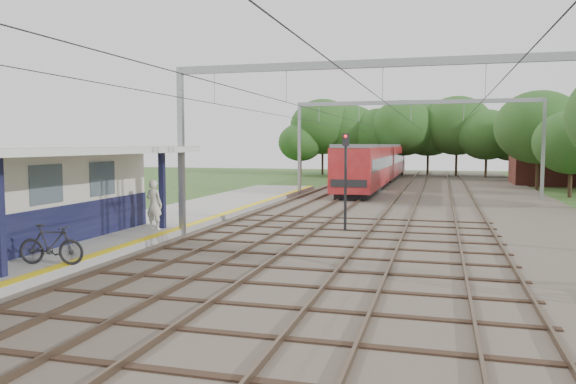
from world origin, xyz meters
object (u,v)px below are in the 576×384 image
(person, at_px, (154,205))
(bicycle, at_px, (51,245))
(train, at_px, (378,163))
(signal_post, at_px, (346,171))

(person, height_order, bicycle, person)
(train, distance_m, signal_post, 30.48)
(train, height_order, signal_post, signal_post)
(signal_post, bearing_deg, person, -165.63)
(train, xyz_separation_m, signal_post, (1.85, -30.42, 0.61))
(bicycle, bearing_deg, person, -4.93)
(bicycle, bearing_deg, signal_post, -42.62)
(train, bearing_deg, person, -99.34)
(person, relative_size, bicycle, 1.04)
(person, bearing_deg, signal_post, -146.03)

